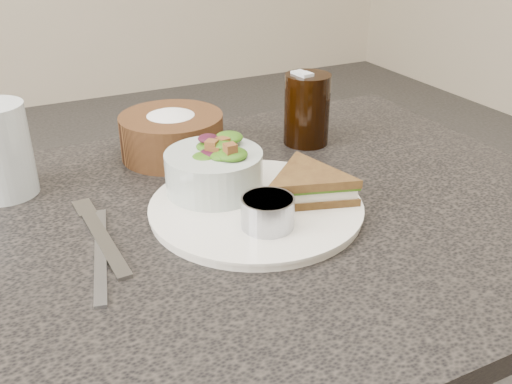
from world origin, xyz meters
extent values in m
cylinder|color=silver|center=(0.04, 0.00, 0.76)|extent=(0.28, 0.28, 0.01)
cylinder|color=#9FA3AC|center=(0.02, -0.06, 0.78)|extent=(0.09, 0.09, 0.04)
cone|color=#FF8500|center=(0.04, 0.06, 0.77)|extent=(0.08, 0.08, 0.02)
cube|color=gray|center=(-0.16, 0.01, 0.75)|extent=(0.03, 0.18, 0.00)
cube|color=#A5AAB5|center=(-0.17, -0.01, 0.75)|extent=(0.06, 0.21, 0.00)
camera|label=1|loc=(-0.26, -0.60, 1.12)|focal=40.00mm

